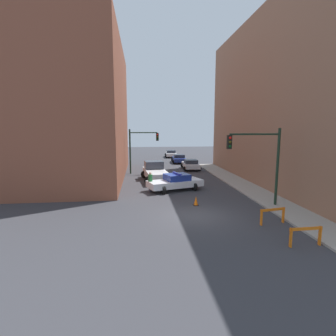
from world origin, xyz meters
TOP-DOWN VIEW (x-y plane):
  - ground_plane at (0.00, 0.00)m, footprint 120.00×120.00m
  - sidewalk_right at (6.20, 0.00)m, footprint 2.40×44.00m
  - building_corner_left at (-12.00, 14.00)m, footprint 14.00×20.00m
  - building_right at (13.40, 8.00)m, footprint 12.00×28.00m
  - traffic_light_near at (4.73, 1.39)m, footprint 3.64×0.35m
  - traffic_light_far at (-3.30, 15.63)m, footprint 3.44×0.35m
  - police_car at (-0.27, 6.79)m, footprint 5.04×3.23m
  - white_truck at (-1.76, 11.31)m, footprint 2.98×5.57m
  - parked_car_near at (3.26, 17.96)m, footprint 2.37×4.36m
  - parked_car_mid at (2.76, 24.73)m, footprint 2.40×4.38m
  - parked_car_far at (2.47, 32.69)m, footprint 2.46×4.41m
  - pedestrian_crossing at (-2.45, 6.57)m, footprint 0.39×0.39m
  - barrier_front at (4.09, -4.63)m, footprint 1.60×0.21m
  - barrier_mid at (4.00, -1.81)m, footprint 1.58×0.42m
  - traffic_cone at (0.52, 2.16)m, footprint 0.36×0.36m

SIDE VIEW (x-z plane):
  - ground_plane at x=0.00m, z-range 0.00..0.00m
  - sidewalk_right at x=6.20m, z-range 0.00..0.12m
  - traffic_cone at x=0.52m, z-range -0.01..0.65m
  - barrier_front at x=4.09m, z-range 0.17..1.07m
  - barrier_mid at x=4.00m, z-range 0.17..1.07m
  - parked_car_near at x=3.26m, z-range 0.02..1.33m
  - parked_car_mid at x=2.76m, z-range 0.02..1.33m
  - parked_car_far at x=2.47m, z-range 0.02..1.33m
  - police_car at x=-0.27m, z-range -0.04..1.48m
  - pedestrian_crossing at x=-2.45m, z-range 0.03..1.69m
  - white_truck at x=-1.76m, z-range -0.04..1.86m
  - traffic_light_far at x=-3.30m, z-range 0.80..6.00m
  - traffic_light_near at x=4.73m, z-range 0.93..6.13m
  - building_corner_left at x=-12.00m, z-range 0.00..14.10m
  - building_right at x=13.40m, z-range 0.00..15.83m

